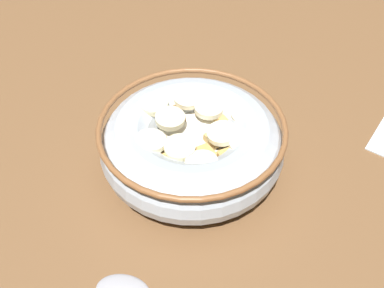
{
  "coord_description": "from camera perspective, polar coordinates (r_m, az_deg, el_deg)",
  "views": [
    {
      "loc": [
        19.78,
        24.64,
        35.17
      ],
      "look_at": [
        0.0,
        0.0,
        3.0
      ],
      "focal_mm": 40.16,
      "sensor_mm": 36.0,
      "label": 1
    }
  ],
  "objects": [
    {
      "name": "cereal_bowl",
      "position": [
        0.45,
        0.02,
        0.23
      ],
      "size": [
        19.28,
        19.28,
        6.12
      ],
      "color": "#B2BCC6",
      "rests_on": "ground_plane"
    },
    {
      "name": "ground_plane",
      "position": [
        0.48,
        0.0,
        -3.35
      ],
      "size": [
        117.58,
        117.58,
        2.0
      ],
      "primitive_type": "cube",
      "color": "brown"
    }
  ]
}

